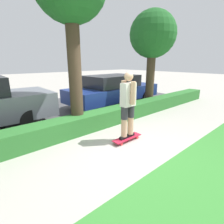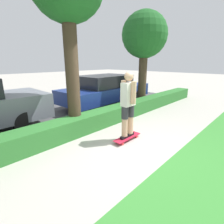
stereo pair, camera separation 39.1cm
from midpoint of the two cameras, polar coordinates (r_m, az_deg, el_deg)
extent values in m
plane|color=#ADA89E|center=(4.34, 6.44, -11.97)|extent=(60.00, 60.00, 0.00)
cube|color=#474749|center=(7.59, -17.75, -0.12)|extent=(14.73, 5.00, 0.01)
cube|color=#2D702D|center=(5.34, -6.32, -3.43)|extent=(14.73, 0.60, 0.51)
cube|color=red|center=(4.72, 7.33, -8.37)|extent=(0.88, 0.24, 0.02)
cylinder|color=red|center=(4.90, 10.45, -8.18)|extent=(0.08, 0.04, 0.08)
cylinder|color=red|center=(5.00, 8.82, -7.58)|extent=(0.08, 0.04, 0.08)
cylinder|color=red|center=(4.48, 5.61, -10.40)|extent=(0.08, 0.04, 0.08)
cylinder|color=red|center=(4.59, 3.95, -9.67)|extent=(0.08, 0.04, 0.08)
cube|color=black|center=(4.62, 6.36, -8.30)|extent=(0.26, 0.09, 0.07)
cylinder|color=tan|center=(4.46, 6.53, -3.26)|extent=(0.15, 0.15, 0.79)
cylinder|color=#2D2D33|center=(4.38, 6.63, -0.34)|extent=(0.18, 0.18, 0.32)
cube|color=black|center=(4.79, 8.31, -7.46)|extent=(0.26, 0.09, 0.07)
cylinder|color=tan|center=(4.63, 8.53, -2.58)|extent=(0.15, 0.15, 0.79)
cylinder|color=#2D2D33|center=(4.56, 8.65, 0.24)|extent=(0.18, 0.18, 0.32)
cube|color=silver|center=(4.37, 7.88, 5.64)|extent=(0.38, 0.21, 0.58)
cylinder|color=tan|center=(4.26, 9.52, 6.09)|extent=(0.12, 0.12, 0.55)
cylinder|color=tan|center=(4.46, 6.37, 6.67)|extent=(0.12, 0.12, 0.55)
sphere|color=tan|center=(4.31, 8.11, 11.37)|extent=(0.22, 0.22, 0.22)
cylinder|color=#423323|center=(5.11, -9.82, 12.04)|extent=(0.37, 0.37, 3.38)
cylinder|color=#423323|center=(8.13, 13.72, 10.53)|extent=(0.37, 0.37, 2.59)
sphere|color=#1E5B23|center=(8.17, 14.64, 23.37)|extent=(1.93, 1.93, 1.93)
cylinder|color=black|center=(5.79, -23.37, -2.38)|extent=(0.65, 0.22, 0.65)
cylinder|color=black|center=(7.40, -27.71, 0.93)|extent=(0.65, 0.22, 0.65)
cube|color=navy|center=(8.39, 1.96, 6.42)|extent=(4.71, 1.99, 0.58)
cube|color=black|center=(8.22, 1.28, 10.10)|extent=(2.48, 1.69, 0.52)
cylinder|color=black|center=(8.97, 12.37, 4.82)|extent=(0.64, 0.22, 0.64)
cylinder|color=black|center=(10.02, 4.65, 6.32)|extent=(0.64, 0.22, 0.64)
cylinder|color=black|center=(6.90, -1.98, 1.80)|extent=(0.64, 0.22, 0.64)
cylinder|color=black|center=(8.22, -9.44, 3.95)|extent=(0.64, 0.22, 0.64)
camera|label=1|loc=(0.20, 92.47, -0.72)|focal=28.00mm
camera|label=2|loc=(0.20, -87.53, 0.72)|focal=28.00mm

